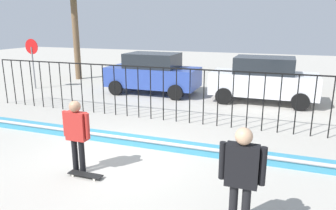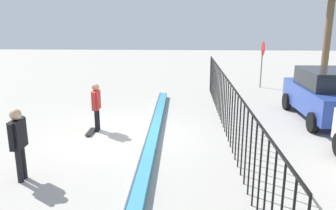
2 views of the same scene
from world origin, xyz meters
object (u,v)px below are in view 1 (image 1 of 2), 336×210
at_px(camera_operator, 242,171).
at_px(parked_car_blue, 153,73).
at_px(parked_car_white, 263,79).
at_px(skateboard, 85,174).
at_px(stop_sign, 33,57).
at_px(skateboarder, 77,130).

distance_m(camera_operator, parked_car_blue, 10.53).
bearing_deg(camera_operator, parked_car_white, -25.43).
relative_size(parked_car_blue, parked_car_white, 1.00).
bearing_deg(camera_operator, skateboard, 50.57).
distance_m(camera_operator, stop_sign, 13.98).
bearing_deg(skateboarder, stop_sign, 113.37).
height_order(skateboarder, parked_car_blue, parked_car_blue).
height_order(skateboard, stop_sign, stop_sign).
xyz_separation_m(skateboarder, stop_sign, (-7.74, 7.18, 0.63)).
height_order(camera_operator, stop_sign, stop_sign).
bearing_deg(skateboarder, parked_car_blue, 77.56).
xyz_separation_m(skateboard, parked_car_white, (3.10, 8.38, 0.91)).
bearing_deg(stop_sign, parked_car_blue, 9.52).
bearing_deg(parked_car_blue, camera_operator, -56.74).
xyz_separation_m(parked_car_blue, parked_car_white, (5.02, 0.01, 0.00)).
bearing_deg(skateboard, skateboarder, 126.53).
bearing_deg(parked_car_white, skateboarder, -111.79).
xyz_separation_m(skateboard, camera_operator, (3.38, -0.73, 0.99)).
height_order(skateboarder, camera_operator, camera_operator).
distance_m(parked_car_blue, parked_car_white, 5.02).
bearing_deg(camera_operator, parked_car_blue, 3.00).
height_order(camera_operator, parked_car_white, parked_car_white).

